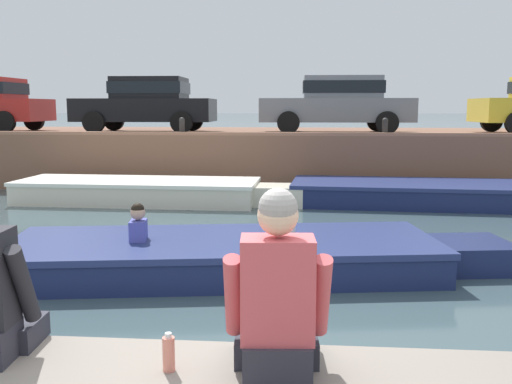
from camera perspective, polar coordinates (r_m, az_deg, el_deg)
The scene contains 12 objects.
ground_plane at distance 8.93m, azimuth 1.91°, elevation -5.37°, with size 400.00×400.00×0.00m, color #3D5156.
far_quay_wall at distance 17.28m, azimuth 3.37°, elevation 3.74°, with size 60.00×6.00×1.44m, color brown.
far_wall_coping at distance 14.36m, azimuth 3.10°, elevation 5.83°, with size 60.00×0.24×0.08m, color #9F6C52.
boat_moored_west_cream at distance 13.10m, azimuth -10.57°, elevation 0.06°, with size 6.47×1.94×0.51m.
boat_moored_central_navy at distance 13.13m, azimuth 16.45°, elevation -0.16°, with size 6.38×2.34×0.50m.
motorboat_passing at distance 7.47m, azimuth -1.33°, elevation -6.33°, with size 6.72×2.73×0.93m.
car_left_inner_black at distance 16.77m, azimuth -10.82°, elevation 8.82°, with size 3.94×2.02×1.54m.
car_centre_grey at distance 16.18m, azimuth 8.18°, elevation 8.91°, with size 4.20×2.05×1.54m.
mooring_bollard_mid at distance 14.81m, azimuth -7.41°, elevation 6.62°, with size 0.15×0.15×0.45m.
mooring_bollard_east at distance 14.61m, azimuth 12.77°, elevation 6.46°, with size 0.15×0.15×0.45m.
person_seated_right at distance 2.91m, azimuth 2.13°, elevation -11.09°, with size 0.55×0.55×0.97m.
bottle_drink at distance 3.07m, azimuth -8.72°, elevation -15.66°, with size 0.06×0.06×0.20m.
Camera 1 is at (0.43, -3.11, 2.14)m, focal length 40.00 mm.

